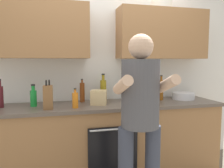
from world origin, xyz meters
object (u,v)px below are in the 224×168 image
Objects in this scene: cup_stoneware at (141,97)px; bottle_syrup at (161,89)px; bottle_wine at (0,96)px; bottle_soda at (33,97)px; person_standing at (140,111)px; knife_block at (48,97)px; bottle_oil at (103,90)px; bottle_juice at (75,100)px; grocery_bag_bread at (99,97)px; potted_herb at (147,90)px; bottle_vinegar at (82,92)px; mixing_bowl at (183,96)px.

bottle_syrup is at bearing -1.44° from cup_stoneware.
bottle_wine is 0.35m from bottle_soda.
person_standing is 5.25× the size of knife_block.
bottle_oil is at bearing 168.48° from cup_stoneware.
bottle_juice is at bearing -15.30° from bottle_wine.
grocery_bag_bread is (0.75, -0.07, -0.02)m from bottle_soda.
knife_block is 1.71× the size of grocery_bag_bread.
bottle_syrup reaches higher than bottle_juice.
person_standing is at bearing -117.72° from potted_herb.
bottle_juice is 0.66× the size of bottle_syrup.
bottle_juice is at bearing -164.04° from cup_stoneware.
cup_stoneware is 0.23m from potted_herb.
bottle_wine is at bearing 175.75° from grocery_bag_bread.
potted_herb is at bearing 62.28° from person_standing.
bottle_syrup is 1.45m from knife_block.
bottle_syrup is at bearing -7.82° from bottle_oil.
person_standing is at bearing -39.96° from bottle_soda.
bottle_vinegar is at bearing 15.64° from bottle_soda.
person_standing reaches higher than potted_herb.
bottle_wine reaches higher than potted_herb.
cup_stoneware is at bearing -8.97° from bottle_vinegar.
mixing_bowl is (1.93, 0.03, -0.06)m from bottle_soda.
bottle_vinegar reaches higher than mixing_bowl.
cup_stoneware reaches higher than mixing_bowl.
person_standing is 15.05× the size of cup_stoneware.
person_standing is 9.00× the size of grocery_bag_bread.
bottle_juice is 0.62× the size of bottle_oil.
bottle_oil reaches higher than potted_herb.
bottle_wine is 0.90× the size of bottle_oil.
bottle_syrup is (1.15, 0.24, 0.05)m from bottle_juice.
bottle_wine is 0.84m from bottle_juice.
knife_block reaches higher than grocery_bag_bread.
potted_herb reaches higher than grocery_bag_bread.
bottle_soda is 0.75m from grocery_bag_bread.
potted_herb reaches higher than cup_stoneware.
bottle_vinegar reaches higher than grocery_bag_bread.
bottle_oil is at bearing 64.83° from grocery_bag_bread.
bottle_oil reaches higher than cup_stoneware.
person_standing is at bearing -38.19° from knife_block.
person_standing is 5.53× the size of potted_herb.
bottle_soda is 0.72× the size of bottle_oil.
person_standing is 5.65× the size of bottle_vinegar.
knife_block reaches higher than bottle_soda.
bottle_oil reaches higher than bottle_juice.
bottle_wine is 1.74× the size of grocery_bag_bread.
knife_block is 1.05× the size of potted_herb.
cup_stoneware is (0.75, -0.12, -0.07)m from bottle_vinegar.
person_standing reaches higher than cup_stoneware.
bottle_juice is 0.90m from cup_stoneware.
person_standing is 1.28m from bottle_soda.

